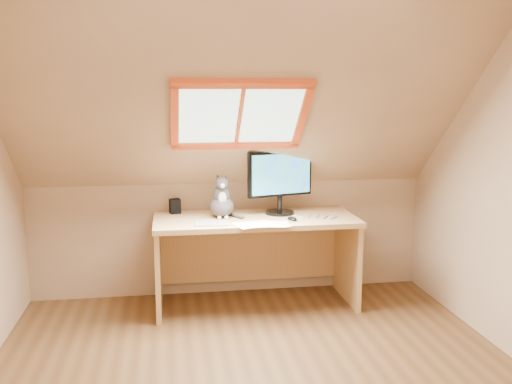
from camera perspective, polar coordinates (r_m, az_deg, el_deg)
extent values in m
cube|color=tan|center=(1.66, 10.90, -10.91)|extent=(3.50, 0.02, 2.40)
cube|color=tan|center=(5.15, -2.60, -4.59)|extent=(3.50, 0.02, 1.00)
cube|color=tan|center=(4.22, -1.55, 8.70)|extent=(3.50, 1.56, 1.41)
cube|color=#B2E0CC|center=(4.30, -1.68, 7.79)|extent=(0.90, 0.53, 0.48)
cube|color=#D24413|center=(4.30, -1.68, 7.79)|extent=(1.02, 0.64, 0.59)
cube|color=tan|center=(4.76, -0.08, -2.75)|extent=(1.68, 0.73, 0.04)
cube|color=tan|center=(4.81, -9.74, -7.50)|extent=(0.04, 0.66, 0.72)
cube|color=tan|center=(5.04, 9.12, -6.66)|extent=(0.04, 0.66, 0.72)
cube|color=tan|center=(5.18, -0.65, -6.09)|extent=(1.58, 0.03, 0.51)
cylinder|color=black|center=(4.88, 2.38, -2.07)|extent=(0.25, 0.25, 0.02)
cylinder|color=black|center=(4.86, 2.38, -1.16)|extent=(0.04, 0.04, 0.13)
cube|color=black|center=(4.82, 2.40, 1.84)|extent=(0.57, 0.20, 0.38)
cube|color=blue|center=(4.79, 2.56, 1.79)|extent=(0.52, 0.15, 0.34)
ellipsoid|color=#494340|center=(4.75, -3.47, -1.46)|extent=(0.20, 0.25, 0.17)
ellipsoid|color=#494340|center=(4.72, -3.46, -0.29)|extent=(0.13, 0.13, 0.19)
ellipsoid|color=silver|center=(4.66, -3.38, -0.65)|extent=(0.07, 0.04, 0.11)
ellipsoid|color=#494340|center=(4.66, -3.42, 0.91)|extent=(0.11, 0.09, 0.10)
sphere|color=silver|center=(4.62, -3.36, 0.62)|extent=(0.04, 0.04, 0.04)
cone|color=#494340|center=(4.67, -3.85, 1.52)|extent=(0.05, 0.05, 0.06)
cone|color=#494340|center=(4.67, -3.05, 1.54)|extent=(0.05, 0.05, 0.06)
cube|color=black|center=(4.93, -8.11, -1.42)|extent=(0.10, 0.10, 0.12)
cube|color=#B2B2B7|center=(4.51, -4.51, -3.14)|extent=(0.26, 0.20, 0.01)
ellipsoid|color=black|center=(4.61, 3.65, -2.71)|extent=(0.09, 0.13, 0.04)
cube|color=white|center=(4.50, 0.20, -3.20)|extent=(0.33, 0.27, 0.00)
cube|color=white|center=(4.50, 0.20, -3.18)|extent=(0.32, 0.24, 0.00)
cube|color=white|center=(4.50, 0.20, -3.17)|extent=(0.35, 0.30, 0.00)
cube|color=white|center=(4.50, 0.20, -3.15)|extent=(0.34, 0.28, 0.00)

